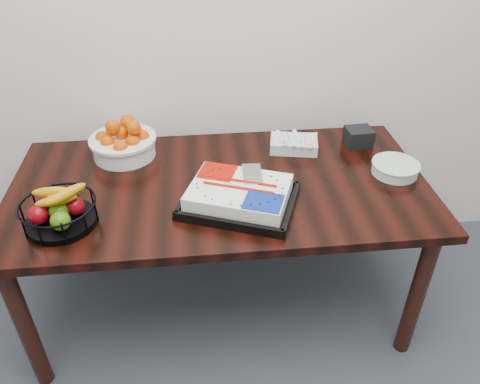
{
  "coord_description": "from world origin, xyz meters",
  "views": [
    {
      "loc": [
        -0.09,
        0.32,
        1.89
      ],
      "look_at": [
        0.07,
        1.81,
        0.83
      ],
      "focal_mm": 35.0,
      "sensor_mm": 36.0,
      "label": 1
    }
  ],
  "objects": [
    {
      "name": "tangerine_bowl",
      "position": [
        -0.43,
        2.28,
        0.83
      ],
      "size": [
        0.31,
        0.31,
        0.2
      ],
      "color": "white",
      "rests_on": "table"
    },
    {
      "name": "table",
      "position": [
        0.0,
        2.0,
        0.66
      ],
      "size": [
        1.8,
        0.9,
        0.75
      ],
      "color": "black",
      "rests_on": "ground"
    },
    {
      "name": "fruit_basket",
      "position": [
        -0.62,
        1.78,
        0.81
      ],
      "size": [
        0.28,
        0.28,
        0.15
      ],
      "color": "black",
      "rests_on": "table"
    },
    {
      "name": "napkin_box",
      "position": [
        0.7,
        2.26,
        0.79
      ],
      "size": [
        0.13,
        0.11,
        0.09
      ],
      "primitive_type": "cube",
      "rotation": [
        0.0,
        0.0,
        0.07
      ],
      "color": "black",
      "rests_on": "table"
    },
    {
      "name": "cake_tray",
      "position": [
        0.07,
        1.84,
        0.79
      ],
      "size": [
        0.54,
        0.48,
        0.09
      ],
      "color": "black",
      "rests_on": "table"
    },
    {
      "name": "fork_bag",
      "position": [
        0.38,
        2.25,
        0.78
      ],
      "size": [
        0.25,
        0.19,
        0.06
      ],
      "color": "silver",
      "rests_on": "table"
    },
    {
      "name": "plate_stack",
      "position": [
        0.78,
        2.0,
        0.78
      ],
      "size": [
        0.21,
        0.21,
        0.05
      ],
      "color": "white",
      "rests_on": "table"
    }
  ]
}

